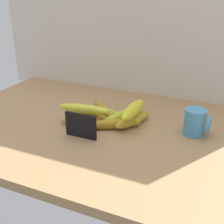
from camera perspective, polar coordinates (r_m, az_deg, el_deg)
counter_top at (r=108.86cm, az=-3.78°, el=-3.06°), size 110.00×76.00×3.00cm
back_wall at (r=133.63cm, az=3.90°, el=17.09°), size 130.00×2.00×70.00cm
chalkboard_sign at (r=98.36cm, az=-5.89°, el=-2.75°), size 11.00×1.80×8.40cm
coffee_mug at (r=102.98cm, az=15.53°, el=-1.88°), size 8.53×7.03×8.99cm
banana_0 at (r=106.99cm, az=3.96°, el=-1.48°), size 10.05×17.17×4.01cm
banana_1 at (r=111.57cm, az=4.32°, el=-0.48°), size 9.84×15.24×3.65cm
banana_2 at (r=114.35cm, az=-3.63°, el=0.27°), size 20.84×5.92×4.02cm
banana_3 at (r=115.10cm, az=-1.35°, el=0.37°), size 17.71×15.99×3.59cm
banana_4 at (r=107.41cm, az=-5.18°, el=-1.40°), size 16.36×11.11×4.05cm
banana_5 at (r=104.69cm, az=0.09°, el=-2.19°), size 19.43×13.59×3.42cm
banana_6 at (r=109.26cm, az=1.32°, el=-0.93°), size 10.35×20.78×3.75cm
banana_7 at (r=110.98cm, az=-4.63°, el=-0.64°), size 11.79×16.38×3.62cm
banana_8 at (r=106.68cm, az=-5.46°, el=0.58°), size 18.94×5.19×3.31cm
banana_9 at (r=104.54cm, az=4.01°, el=0.40°), size 5.03×17.67×4.34cm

